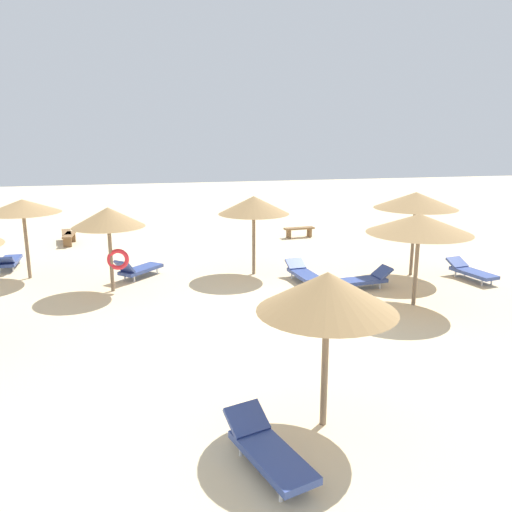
{
  "coord_description": "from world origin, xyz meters",
  "views": [
    {
      "loc": [
        -3.62,
        -12.53,
        5.07
      ],
      "look_at": [
        0.0,
        3.0,
        1.2
      ],
      "focal_mm": 36.2,
      "sensor_mm": 36.0,
      "label": 1
    }
  ],
  "objects_px": {
    "parasol_5": "(416,201)",
    "lounger_4": "(267,449)",
    "lounger_6": "(303,273)",
    "parasol_2": "(23,207)",
    "lounger_5": "(471,271)",
    "lounger_0": "(365,279)",
    "bench_2": "(69,237)",
    "lounger_1": "(138,269)",
    "bench_1": "(67,235)",
    "parasol_4": "(327,292)",
    "parasol_6": "(254,205)",
    "parasol_1": "(108,218)",
    "parasol_0": "(419,224)",
    "bench_0": "(299,230)",
    "lounger_2": "(9,261)"
  },
  "relations": [
    {
      "from": "parasol_5",
      "to": "lounger_4",
      "type": "relative_size",
      "value": 1.49
    },
    {
      "from": "lounger_6",
      "to": "lounger_4",
      "type": "bearing_deg",
      "value": -111.21
    },
    {
      "from": "parasol_2",
      "to": "lounger_5",
      "type": "height_order",
      "value": "parasol_2"
    },
    {
      "from": "lounger_0",
      "to": "bench_2",
      "type": "xyz_separation_m",
      "value": [
        -10.29,
        9.4,
        0.03
      ]
    },
    {
      "from": "lounger_1",
      "to": "bench_2",
      "type": "bearing_deg",
      "value": 115.31
    },
    {
      "from": "lounger_4",
      "to": "bench_1",
      "type": "xyz_separation_m",
      "value": [
        -5.03,
        18.36,
        0.03
      ]
    },
    {
      "from": "parasol_4",
      "to": "lounger_0",
      "type": "xyz_separation_m",
      "value": [
        4.18,
        7.37,
        -2.14
      ]
    },
    {
      "from": "parasol_5",
      "to": "bench_1",
      "type": "bearing_deg",
      "value": 145.38
    },
    {
      "from": "lounger_0",
      "to": "parasol_6",
      "type": "bearing_deg",
      "value": 140.9
    },
    {
      "from": "parasol_1",
      "to": "lounger_4",
      "type": "xyz_separation_m",
      "value": [
        2.65,
        -9.94,
        -2.08
      ]
    },
    {
      "from": "parasol_0",
      "to": "bench_2",
      "type": "relative_size",
      "value": 2.01
    },
    {
      "from": "lounger_4",
      "to": "parasol_1",
      "type": "bearing_deg",
      "value": 104.92
    },
    {
      "from": "bench_1",
      "to": "parasol_5",
      "type": "bearing_deg",
      "value": -34.62
    },
    {
      "from": "parasol_6",
      "to": "lounger_0",
      "type": "relative_size",
      "value": 1.46
    },
    {
      "from": "bench_0",
      "to": "parasol_0",
      "type": "bearing_deg",
      "value": -88.59
    },
    {
      "from": "parasol_1",
      "to": "lounger_2",
      "type": "distance_m",
      "value": 5.81
    },
    {
      "from": "parasol_5",
      "to": "bench_1",
      "type": "xyz_separation_m",
      "value": [
        -12.83,
        8.86,
        -2.36
      ]
    },
    {
      "from": "bench_0",
      "to": "lounger_0",
      "type": "bearing_deg",
      "value": -93.24
    },
    {
      "from": "parasol_5",
      "to": "lounger_2",
      "type": "xyz_separation_m",
      "value": [
        -14.36,
        4.18,
        -2.39
      ]
    },
    {
      "from": "parasol_6",
      "to": "lounger_5",
      "type": "distance_m",
      "value": 7.94
    },
    {
      "from": "parasol_1",
      "to": "parasol_4",
      "type": "xyz_separation_m",
      "value": [
        3.91,
        -8.98,
        0.06
      ]
    },
    {
      "from": "bench_2",
      "to": "lounger_6",
      "type": "bearing_deg",
      "value": -43.52
    },
    {
      "from": "parasol_5",
      "to": "lounger_4",
      "type": "bearing_deg",
      "value": -129.37
    },
    {
      "from": "lounger_5",
      "to": "lounger_6",
      "type": "height_order",
      "value": "lounger_5"
    },
    {
      "from": "parasol_1",
      "to": "bench_0",
      "type": "relative_size",
      "value": 1.79
    },
    {
      "from": "lounger_2",
      "to": "bench_2",
      "type": "bearing_deg",
      "value": 66.85
    },
    {
      "from": "parasol_2",
      "to": "lounger_0",
      "type": "distance_m",
      "value": 11.87
    },
    {
      "from": "lounger_2",
      "to": "bench_1",
      "type": "xyz_separation_m",
      "value": [
        1.54,
        4.67,
        0.03
      ]
    },
    {
      "from": "lounger_1",
      "to": "lounger_2",
      "type": "xyz_separation_m",
      "value": [
        -4.75,
        2.36,
        -0.01
      ]
    },
    {
      "from": "lounger_1",
      "to": "lounger_6",
      "type": "height_order",
      "value": "lounger_1"
    },
    {
      "from": "parasol_0",
      "to": "parasol_2",
      "type": "distance_m",
      "value": 13.06
    },
    {
      "from": "lounger_5",
      "to": "bench_0",
      "type": "xyz_separation_m",
      "value": [
        -3.58,
        8.43,
        0.04
      ]
    },
    {
      "from": "parasol_4",
      "to": "parasol_6",
      "type": "bearing_deg",
      "value": 84.17
    },
    {
      "from": "lounger_4",
      "to": "bench_0",
      "type": "distance_m",
      "value": 17.91
    },
    {
      "from": "parasol_1",
      "to": "lounger_1",
      "type": "xyz_separation_m",
      "value": [
        0.83,
        1.39,
        -2.07
      ]
    },
    {
      "from": "parasol_0",
      "to": "parasol_5",
      "type": "distance_m",
      "value": 3.44
    },
    {
      "from": "parasol_1",
      "to": "parasol_2",
      "type": "xyz_separation_m",
      "value": [
        -2.92,
        2.22,
        0.16
      ]
    },
    {
      "from": "lounger_2",
      "to": "lounger_5",
      "type": "bearing_deg",
      "value": -18.01
    },
    {
      "from": "parasol_0",
      "to": "lounger_1",
      "type": "distance_m",
      "value": 9.6
    },
    {
      "from": "lounger_1",
      "to": "bench_2",
      "type": "xyz_separation_m",
      "value": [
        -3.02,
        6.4,
        0.02
      ]
    },
    {
      "from": "parasol_2",
      "to": "bench_2",
      "type": "distance_m",
      "value": 6.03
    },
    {
      "from": "parasol_1",
      "to": "lounger_2",
      "type": "relative_size",
      "value": 1.44
    },
    {
      "from": "parasol_4",
      "to": "lounger_1",
      "type": "bearing_deg",
      "value": 106.54
    },
    {
      "from": "parasol_2",
      "to": "parasol_0",
      "type": "bearing_deg",
      "value": -25.81
    },
    {
      "from": "parasol_6",
      "to": "lounger_0",
      "type": "distance_m",
      "value": 4.64
    },
    {
      "from": "parasol_6",
      "to": "bench_0",
      "type": "relative_size",
      "value": 1.86
    },
    {
      "from": "parasol_2",
      "to": "parasol_6",
      "type": "distance_m",
      "value": 7.95
    },
    {
      "from": "parasol_0",
      "to": "lounger_6",
      "type": "relative_size",
      "value": 1.55
    },
    {
      "from": "parasol_0",
      "to": "parasol_4",
      "type": "distance_m",
      "value": 7.39
    },
    {
      "from": "parasol_2",
      "to": "lounger_4",
      "type": "bearing_deg",
      "value": -65.39
    }
  ]
}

